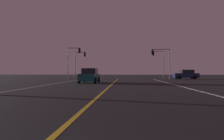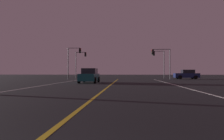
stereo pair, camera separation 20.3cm
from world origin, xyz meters
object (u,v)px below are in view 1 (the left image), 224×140
(car_crossing_side, at_px, (186,75))
(traffic_light_near_right, at_px, (160,57))
(traffic_light_far_right, at_px, (158,58))
(traffic_light_near_left, at_px, (74,56))
(traffic_light_far_left, at_px, (80,59))
(car_oncoming, at_px, (90,76))

(car_crossing_side, distance_m, traffic_light_near_right, 6.01)
(traffic_light_near_right, height_order, traffic_light_far_right, traffic_light_far_right)
(traffic_light_near_left, xyz_separation_m, traffic_light_far_left, (-0.06, 5.50, -0.15))
(traffic_light_near_right, relative_size, traffic_light_near_left, 0.94)
(car_crossing_side, height_order, car_oncoming, same)
(traffic_light_far_left, bearing_deg, traffic_light_near_right, -19.33)
(car_oncoming, bearing_deg, traffic_light_far_right, 148.85)
(traffic_light_far_right, xyz_separation_m, traffic_light_far_left, (-16.18, -0.00, -0.06))
(car_crossing_side, distance_m, traffic_light_far_left, 21.18)
(car_crossing_side, height_order, traffic_light_far_right, traffic_light_far_right)
(traffic_light_far_right, bearing_deg, car_oncoming, 58.85)
(traffic_light_near_left, bearing_deg, traffic_light_far_left, 90.67)
(car_oncoming, relative_size, traffic_light_far_left, 0.78)
(car_crossing_side, xyz_separation_m, traffic_light_far_right, (-4.37, 3.97, 3.27))
(car_crossing_side, height_order, traffic_light_near_left, traffic_light_near_left)
(traffic_light_near_right, relative_size, traffic_light_far_right, 0.96)
(traffic_light_near_right, bearing_deg, traffic_light_near_left, 0.00)
(car_oncoming, distance_m, traffic_light_far_right, 21.31)
(car_crossing_side, distance_m, car_oncoming, 20.75)
(traffic_light_near_right, relative_size, traffic_light_far_left, 0.97)
(car_oncoming, xyz_separation_m, traffic_light_near_left, (-5.22, 12.53, 3.36))
(traffic_light_far_right, height_order, traffic_light_far_left, traffic_light_far_right)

